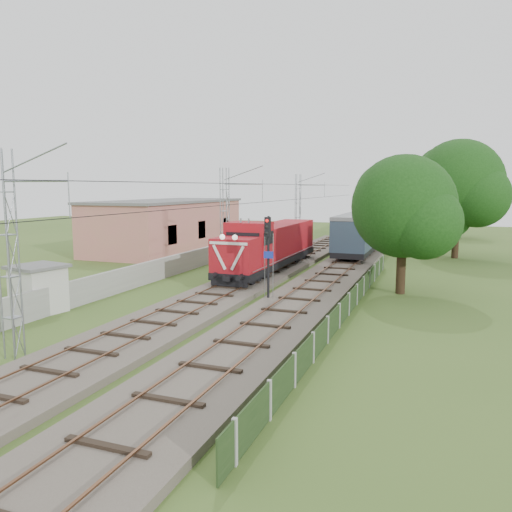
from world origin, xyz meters
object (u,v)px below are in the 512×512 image
at_px(locomotive, 270,245).
at_px(relay_hut, 38,289).
at_px(coach_rake, 396,212).
at_px(signal_post, 268,244).

relative_size(locomotive, relay_hut, 5.58).
xyz_separation_m(coach_rake, relay_hut, (-12.40, -65.34, -1.20)).
distance_m(coach_rake, relay_hut, 66.51).
bearing_deg(coach_rake, locomotive, -95.77).
xyz_separation_m(coach_rake, signal_post, (-1.82, -59.02, 0.93)).
bearing_deg(locomotive, coach_rake, 84.23).
bearing_deg(locomotive, relay_hut, -114.99).
relative_size(locomotive, coach_rake, 0.18).
relative_size(signal_post, relay_hut, 1.72).
xyz_separation_m(locomotive, relay_hut, (-7.40, -15.87, -0.85)).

